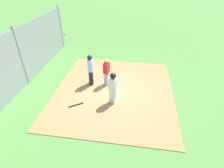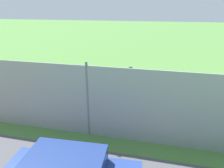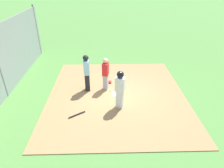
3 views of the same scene
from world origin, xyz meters
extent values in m
plane|color=#51843D|center=(0.00, 0.00, 0.00)|extent=(140.00, 140.00, 0.00)
cube|color=#9E774C|center=(0.00, 0.00, 0.01)|extent=(7.20, 6.40, 0.03)
cube|color=white|center=(0.00, 0.00, 0.04)|extent=(0.45, 0.45, 0.02)
cube|color=#9E9EA3|center=(-0.53, -0.52, 0.42)|extent=(0.34, 0.28, 0.78)
cube|color=red|center=(-0.53, -0.52, 1.12)|extent=(0.43, 0.34, 0.62)
sphere|color=tan|center=(-0.53, -0.52, 1.54)|extent=(0.24, 0.24, 0.24)
cube|color=black|center=(-0.45, -1.42, 0.46)|extent=(0.33, 0.26, 0.87)
cube|color=#8CC1E0|center=(-0.45, -1.42, 1.24)|extent=(0.42, 0.32, 0.69)
sphere|color=black|center=(-0.45, -1.42, 1.72)|extent=(0.27, 0.27, 0.27)
cube|color=silver|center=(1.05, 0.08, 0.42)|extent=(0.31, 0.36, 0.79)
cube|color=white|center=(1.05, 0.08, 1.13)|extent=(0.38, 0.45, 0.63)
sphere|color=tan|center=(1.05, 0.08, 1.57)|extent=(0.25, 0.25, 0.25)
sphere|color=black|center=(1.05, 0.08, 1.59)|extent=(0.30, 0.30, 0.30)
cylinder|color=black|center=(1.59, -1.70, 0.06)|extent=(0.47, 0.65, 0.06)
ellipsoid|color=red|center=(-1.13, -0.31, 0.09)|extent=(0.24, 0.20, 0.12)
sphere|color=white|center=(-0.29, -0.29, 0.07)|extent=(0.07, 0.07, 0.07)
cube|color=#93999E|center=(0.00, -5.19, 1.60)|extent=(12.00, 0.05, 3.20)
cylinder|color=slate|center=(-5.70, -5.19, 1.68)|extent=(0.10, 0.10, 3.35)
cylinder|color=slate|center=(0.00, -5.19, 1.68)|extent=(0.10, 0.10, 3.35)
cube|color=maroon|center=(-6.25, -8.81, 0.44)|extent=(4.29, 1.93, 0.64)
cube|color=maroon|center=(-6.40, -8.82, 1.04)|extent=(2.39, 1.69, 0.56)
cylinder|color=black|center=(-4.94, -7.88, 0.34)|extent=(0.61, 0.21, 0.60)
cylinder|color=black|center=(-4.84, -9.58, 0.34)|extent=(0.61, 0.21, 0.60)
cylinder|color=black|center=(-7.67, -8.04, 0.34)|extent=(0.61, 0.21, 0.60)
cylinder|color=black|center=(-7.57, -9.73, 0.34)|extent=(0.61, 0.21, 0.60)
cylinder|color=black|center=(-0.95, -7.44, 0.34)|extent=(0.61, 0.22, 0.60)
camera|label=1|loc=(8.27, 1.12, 5.94)|focal=29.29mm
camera|label=2|loc=(2.72, -12.43, 5.37)|focal=32.39mm
camera|label=3|loc=(8.25, -0.45, 5.16)|focal=32.47mm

